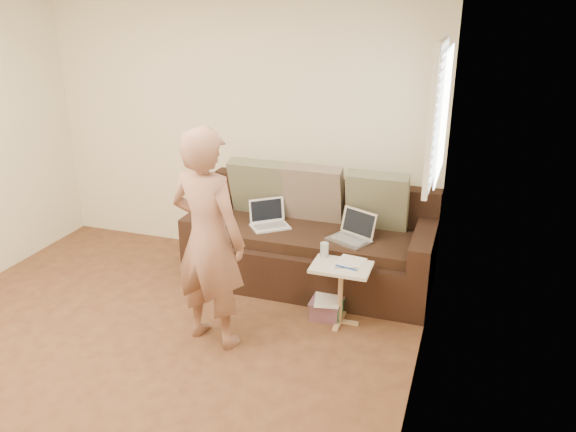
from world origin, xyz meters
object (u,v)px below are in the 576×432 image
(striped_box, at_px, (327,308))
(person, at_px, (208,239))
(sofa, at_px, (311,239))
(drinking_glass, at_px, (324,250))
(laptop_silver, at_px, (349,241))
(laptop_white, at_px, (270,227))
(side_table, at_px, (340,294))

(striped_box, bearing_deg, person, -141.54)
(sofa, relative_size, drinking_glass, 18.33)
(drinking_glass, bearing_deg, striped_box, -53.28)
(laptop_silver, height_order, person, person)
(sofa, relative_size, laptop_silver, 6.23)
(laptop_white, relative_size, striped_box, 1.30)
(laptop_white, height_order, person, person)
(laptop_silver, distance_m, person, 1.36)
(striped_box, bearing_deg, laptop_silver, 80.70)
(person, distance_m, drinking_glass, 1.01)
(drinking_glass, distance_m, striped_box, 0.50)
(laptop_silver, bearing_deg, striped_box, -73.43)
(person, height_order, striped_box, person)
(sofa, bearing_deg, laptop_silver, -21.12)
(laptop_white, bearing_deg, side_table, -73.28)
(sofa, relative_size, side_table, 4.26)
(side_table, bearing_deg, drinking_glass, 145.61)
(person, bearing_deg, laptop_white, -81.70)
(drinking_glass, bearing_deg, sofa, 116.98)
(sofa, bearing_deg, striped_box, -61.75)
(laptop_silver, relative_size, side_table, 0.68)
(laptop_white, relative_size, side_table, 0.65)
(laptop_silver, xyz_separation_m, person, (-0.83, -1.03, 0.33))
(striped_box, bearing_deg, drinking_glass, 126.72)
(laptop_silver, bearing_deg, laptop_white, -160.24)
(striped_box, bearing_deg, sofa, 118.25)
(sofa, height_order, drinking_glass, sofa)
(sofa, distance_m, laptop_white, 0.39)
(drinking_glass, relative_size, striped_box, 0.46)
(laptop_silver, xyz_separation_m, striped_box, (-0.07, -0.43, -0.44))
(sofa, xyz_separation_m, laptop_white, (-0.38, -0.07, 0.10))
(sofa, height_order, laptop_silver, sofa)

